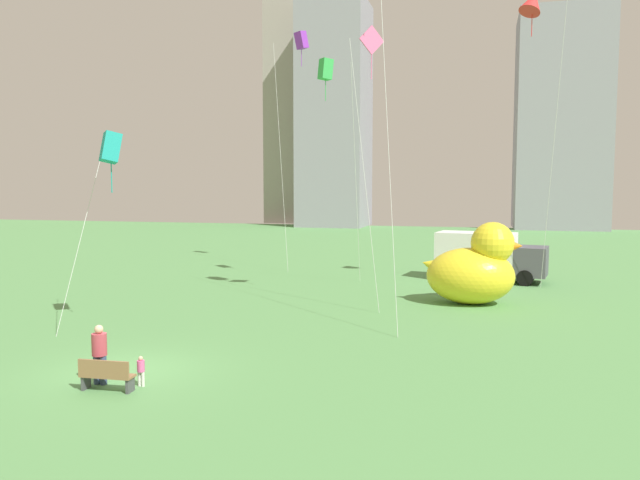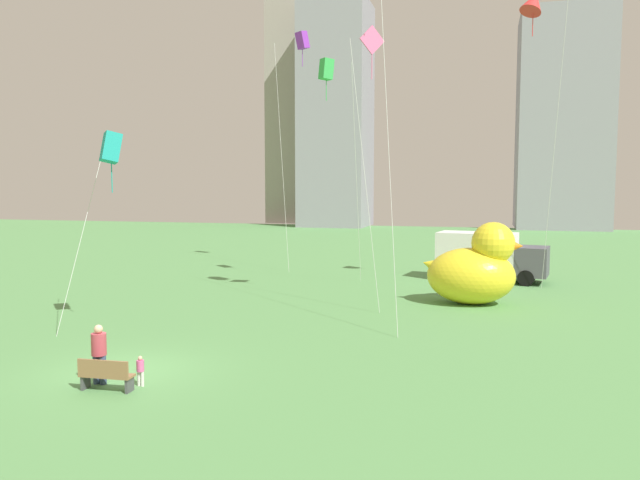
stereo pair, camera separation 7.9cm
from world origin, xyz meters
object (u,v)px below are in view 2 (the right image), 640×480
person_adult (99,351)px  person_child (140,369)px  giant_inflatable_duck (475,269)px  park_bench (105,374)px  kite_teal (111,148)px  kite_green (327,71)px  kite_red (533,3)px  kite_purple (302,42)px  kite_pink (371,53)px  box_truck (489,257)px

person_adult → person_child: person_adult is taller
person_child → giant_inflatable_duck: bearing=59.3°
park_bench → kite_teal: 9.84m
kite_teal → kite_green: 14.57m
person_child → kite_teal: size_ratio=0.11×
person_child → kite_teal: bearing=128.8°
kite_red → kite_green: kite_red is taller
kite_green → giant_inflatable_duck: bearing=-23.6°
person_adult → person_child: (1.22, 0.13, -0.46)m
person_child → kite_red: 26.35m
person_adult → kite_teal: bearing=119.8°
kite_purple → kite_green: bearing=-62.7°
person_adult → kite_teal: (-3.31, 5.76, 6.07)m
park_bench → kite_red: kite_red is taller
person_child → giant_inflatable_duck: 17.24m
park_bench → person_adult: (-0.54, 0.50, 0.47)m
person_child → kite_green: kite_green is taller
person_child → kite_pink: kite_pink is taller
box_truck → kite_red: 14.00m
giant_inflatable_duck → person_adult: bearing=-123.9°
box_truck → giant_inflatable_duck: bearing=-95.3°
park_bench → person_child: size_ratio=1.76×
park_bench → person_adult: bearing=136.8°
giant_inflatable_duck → kite_green: 13.58m
giant_inflatable_duck → kite_teal: kite_teal is taller
park_bench → giant_inflatable_duck: (9.48, 15.42, 1.20)m
park_bench → person_child: (0.68, 0.63, 0.01)m
park_bench → box_truck: (10.18, 22.98, 0.98)m
park_bench → box_truck: size_ratio=0.23×
kite_teal → kite_pink: (8.74, 6.71, 4.44)m
park_bench → person_child: bearing=42.7°
person_child → kite_purple: size_ratio=0.05×
park_bench → person_child: 0.93m
person_child → kite_pink: 17.05m
person_adult → box_truck: bearing=64.5°
box_truck → kite_purple: (-12.27, 2.60, 13.67)m
person_child → person_adult: bearing=-174.1°
person_child → kite_red: (11.35, 18.92, 14.42)m
giant_inflatable_duck → box_truck: giant_inflatable_duck is taller
box_truck → kite_teal: bearing=-130.0°
park_bench → person_child: park_bench is taller
park_bench → kite_green: bearing=86.1°
person_child → kite_red: bearing=59.0°
person_adult → giant_inflatable_duck: giant_inflatable_duck is taller
kite_purple → box_truck: bearing=-11.9°
park_bench → kite_pink: 17.69m
park_bench → kite_pink: kite_pink is taller
kite_red → giant_inflatable_duck: bearing=-121.7°
kite_red → kite_pink: bearing=-137.4°
kite_green → person_adult: bearing=-95.7°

